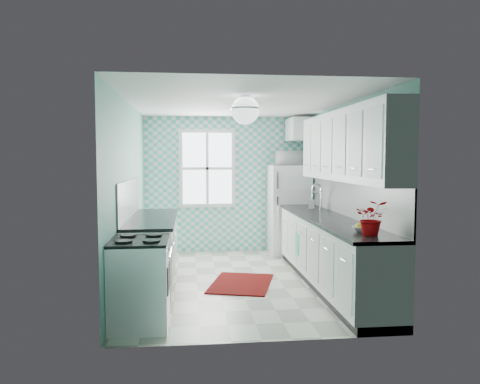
{
  "coord_description": "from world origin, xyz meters",
  "views": [
    {
      "loc": [
        -0.68,
        -6.47,
        1.75
      ],
      "look_at": [
        0.05,
        0.25,
        1.25
      ],
      "focal_mm": 35.0,
      "sensor_mm": 36.0,
      "label": 1
    }
  ],
  "objects": [
    {
      "name": "wall_left",
      "position": [
        -1.51,
        0.0,
        1.25
      ],
      "size": [
        0.02,
        4.4,
        2.5
      ],
      "primitive_type": "cube",
      "color": "#67AB99",
      "rests_on": "floor"
    },
    {
      "name": "countertop_left",
      "position": [
        -1.19,
        -0.07,
        0.92
      ],
      "size": [
        0.63,
        2.15,
        0.04
      ],
      "primitive_type": "cube",
      "color": "black",
      "rests_on": "base_cabinets_left"
    },
    {
      "name": "floor",
      "position": [
        0.0,
        0.0,
        -0.01
      ],
      "size": [
        3.0,
        4.4,
        0.02
      ],
      "primitive_type": "cube",
      "color": "silver",
      "rests_on": "ground"
    },
    {
      "name": "backsplash_left",
      "position": [
        -1.49,
        -0.07,
        1.2
      ],
      "size": [
        0.02,
        2.15,
        0.51
      ],
      "primitive_type": "cube",
      "color": "white",
      "rests_on": "wall_left"
    },
    {
      "name": "rug",
      "position": [
        0.02,
        -0.15,
        0.01
      ],
      "size": [
        1.06,
        1.29,
        0.02
      ],
      "primitive_type": "cube",
      "rotation": [
        0.0,
        0.0,
        -0.27
      ],
      "color": "maroon",
      "rests_on": "floor"
    },
    {
      "name": "accent_wall",
      "position": [
        0.0,
        2.19,
        1.25
      ],
      "size": [
        3.0,
        0.01,
        2.5
      ],
      "primitive_type": "cube",
      "color": "#56C5B8",
      "rests_on": "wall_back"
    },
    {
      "name": "microwave",
      "position": [
        1.11,
        1.79,
        1.74
      ],
      "size": [
        0.47,
        0.33,
        0.26
      ],
      "primitive_type": "imported",
      "rotation": [
        0.0,
        0.0,
        3.11
      ],
      "color": "white",
      "rests_on": "fridge"
    },
    {
      "name": "soap_bottle",
      "position": [
        1.25,
        0.75,
        1.04
      ],
      "size": [
        0.12,
        0.12,
        0.2
      ],
      "primitive_type": "imported",
      "rotation": [
        0.0,
        0.0,
        -0.31
      ],
      "color": "#AFBBC5",
      "rests_on": "countertop_right"
    },
    {
      "name": "fridge",
      "position": [
        1.11,
        1.79,
        0.81
      ],
      "size": [
        0.7,
        0.7,
        1.61
      ],
      "rotation": [
        0.0,
        0.0,
        -0.05
      ],
      "color": "silver",
      "rests_on": "floor"
    },
    {
      "name": "upper_cabinets_right",
      "position": [
        1.33,
        -0.6,
        1.9
      ],
      "size": [
        0.33,
        3.2,
        0.9
      ],
      "primitive_type": "cube",
      "color": "white",
      "rests_on": "wall_right"
    },
    {
      "name": "countertop_right",
      "position": [
        1.19,
        -0.4,
        0.92
      ],
      "size": [
        0.63,
        3.6,
        0.04
      ],
      "primitive_type": "cube",
      "color": "black",
      "rests_on": "base_cabinets_right"
    },
    {
      "name": "backsplash_right",
      "position": [
        1.49,
        -0.4,
        1.2
      ],
      "size": [
        0.02,
        3.6,
        0.51
      ],
      "primitive_type": "cube",
      "color": "white",
      "rests_on": "wall_right"
    },
    {
      "name": "upper_cabinet_fridge",
      "position": [
        1.3,
        1.83,
        2.25
      ],
      "size": [
        0.4,
        0.74,
        0.4
      ],
      "primitive_type": "cube",
      "color": "white",
      "rests_on": "wall_right"
    },
    {
      "name": "base_cabinets_left",
      "position": [
        -1.2,
        -0.07,
        0.45
      ],
      "size": [
        0.6,
        2.15,
        0.9
      ],
      "primitive_type": "cube",
      "color": "white",
      "rests_on": "floor"
    },
    {
      "name": "ceiling",
      "position": [
        0.0,
        0.0,
        2.51
      ],
      "size": [
        3.0,
        4.4,
        0.02
      ],
      "primitive_type": "cube",
      "color": "white",
      "rests_on": "wall_back"
    },
    {
      "name": "wall_front",
      "position": [
        0.0,
        -2.21,
        1.25
      ],
      "size": [
        3.0,
        0.02,
        2.5
      ],
      "primitive_type": "cube",
      "color": "#67AB99",
      "rests_on": "floor"
    },
    {
      "name": "wall_back",
      "position": [
        0.0,
        2.21,
        1.25
      ],
      "size": [
        3.0,
        0.02,
        2.5
      ],
      "primitive_type": "cube",
      "color": "#67AB99",
      "rests_on": "floor"
    },
    {
      "name": "wall_right",
      "position": [
        1.51,
        0.0,
        1.25
      ],
      "size": [
        0.02,
        4.4,
        2.5
      ],
      "primitive_type": "cube",
      "color": "#67AB99",
      "rests_on": "floor"
    },
    {
      "name": "potted_plant",
      "position": [
        1.2,
        -1.84,
        1.13
      ],
      "size": [
        0.41,
        0.38,
        0.37
      ],
      "primitive_type": "imported",
      "rotation": [
        0.0,
        0.0,
        -0.33
      ],
      "color": "#B40D0E",
      "rests_on": "countertop_right"
    },
    {
      "name": "fruit_bowl",
      "position": [
        1.2,
        -1.6,
        0.97
      ],
      "size": [
        0.31,
        0.31,
        0.06
      ],
      "primitive_type": "imported",
      "rotation": [
        0.0,
        0.0,
        -0.29
      ],
      "color": "white",
      "rests_on": "countertop_right"
    },
    {
      "name": "sink",
      "position": [
        1.2,
        0.61,
        0.93
      ],
      "size": [
        0.45,
        0.38,
        0.53
      ],
      "rotation": [
        0.0,
        0.0,
        0.06
      ],
      "color": "silver",
      "rests_on": "countertop_right"
    },
    {
      "name": "window",
      "position": [
        -0.35,
        2.16,
        1.55
      ],
      "size": [
        1.04,
        0.05,
        1.44
      ],
      "color": "white",
      "rests_on": "wall_back"
    },
    {
      "name": "base_cabinets_right",
      "position": [
        1.2,
        -0.4,
        0.45
      ],
      "size": [
        0.6,
        3.6,
        0.9
      ],
      "primitive_type": "cube",
      "color": "white",
      "rests_on": "floor"
    },
    {
      "name": "ceiling_light",
      "position": [
        0.0,
        -0.8,
        2.32
      ],
      "size": [
        0.34,
        0.34,
        0.35
      ],
      "color": "silver",
      "rests_on": "ceiling"
    },
    {
      "name": "dish_towel",
      "position": [
        0.89,
        0.17,
        0.48
      ],
      "size": [
        0.1,
        0.19,
        0.31
      ],
      "primitive_type": "cube",
      "rotation": [
        0.0,
        0.0,
        0.44
      ],
      "color": "#5CB9A5",
      "rests_on": "base_cabinets_right"
    },
    {
      "name": "stove",
      "position": [
        -1.2,
        -1.6,
        0.47
      ],
      "size": [
        0.59,
        0.74,
        0.89
      ],
      "rotation": [
        0.0,
        0.0,
        -0.01
      ],
      "color": "white",
      "rests_on": "floor"
    }
  ]
}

